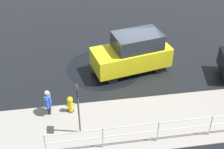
{
  "coord_description": "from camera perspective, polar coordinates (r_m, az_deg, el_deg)",
  "views": [
    {
      "loc": [
        3.39,
        13.43,
        9.21
      ],
      "look_at": [
        1.58,
        1.79,
        0.9
      ],
      "focal_mm": 50.0,
      "sensor_mm": 36.0,
      "label": 1
    }
  ],
  "objects": [
    {
      "name": "pedestrian",
      "position": [
        13.52,
        -11.64,
        -4.76
      ],
      "size": [
        0.26,
        0.57,
        1.22
      ],
      "color": "blue",
      "rests_on": "ground"
    },
    {
      "name": "ground_plane",
      "position": [
        16.63,
        4.45,
        1.46
      ],
      "size": [
        60.0,
        60.0,
        0.0
      ],
      "primitive_type": "plane",
      "color": "black"
    },
    {
      "name": "moving_hatchback",
      "position": [
        15.83,
        3.81,
        4.0
      ],
      "size": [
        4.17,
        2.47,
        2.06
      ],
      "color": "yellow",
      "rests_on": "ground"
    },
    {
      "name": "sign_post",
      "position": [
        11.85,
        -6.23,
        -5.14
      ],
      "size": [
        0.07,
        0.44,
        2.4
      ],
      "color": "#4C4C51",
      "rests_on": "ground"
    },
    {
      "name": "kerb_strip",
      "position": [
        13.46,
        8.35,
        -8.33
      ],
      "size": [
        24.0,
        3.2,
        0.04
      ],
      "primitive_type": "cube",
      "color": "gray",
      "rests_on": "ground"
    },
    {
      "name": "puddle_patch",
      "position": [
        16.47,
        -1.47,
        1.21
      ],
      "size": [
        3.95,
        3.95,
        0.01
      ],
      "primitive_type": "cylinder",
      "color": "black",
      "rests_on": "ground"
    },
    {
      "name": "metal_railing",
      "position": [
        12.44,
        13.25,
        -8.98
      ],
      "size": [
        10.68,
        0.04,
        1.05
      ],
      "color": "#B7BABF",
      "rests_on": "ground"
    },
    {
      "name": "fire_hydrant",
      "position": [
        13.63,
        -7.65,
        -5.46
      ],
      "size": [
        0.42,
        0.31,
        0.8
      ],
      "color": "gold",
      "rests_on": "ground"
    }
  ]
}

